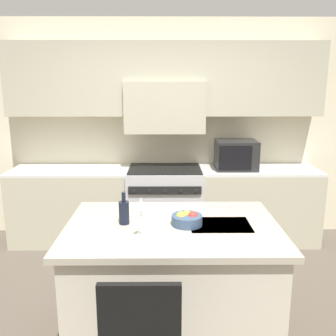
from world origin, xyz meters
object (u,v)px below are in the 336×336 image
at_px(range_stove, 165,205).
at_px(wine_glass_far, 141,204).
at_px(wine_bottle, 124,212).
at_px(microwave, 236,155).
at_px(fruit_bowl, 187,219).
at_px(wine_glass_near, 139,219).

relative_size(range_stove, wine_glass_far, 5.46).
xyz_separation_m(range_stove, wine_bottle, (-0.30, -1.79, 0.55)).
bearing_deg(wine_glass_far, microwave, 58.60).
height_order(range_stove, microwave, microwave).
height_order(range_stove, fruit_bowl, fruit_bowl).
height_order(wine_glass_near, wine_glass_far, same).
distance_m(range_stove, wine_glass_near, 2.09).
bearing_deg(range_stove, microwave, 1.25).
bearing_deg(fruit_bowl, range_stove, 95.07).
bearing_deg(microwave, wine_glass_near, -117.09).
height_order(wine_bottle, wine_glass_far, wine_bottle).
distance_m(range_stove, wine_glass_far, 1.79).
bearing_deg(fruit_bowl, microwave, 69.18).
xyz_separation_m(wine_bottle, wine_glass_near, (0.12, -0.22, 0.02)).
bearing_deg(range_stove, wine_glass_far, -96.18).
xyz_separation_m(microwave, wine_glass_far, (-1.04, -1.70, -0.05)).
relative_size(microwave, wine_glass_far, 2.84).
height_order(range_stove, wine_glass_near, wine_glass_near).
relative_size(range_stove, wine_glass_near, 5.46).
bearing_deg(wine_glass_far, wine_bottle, -138.54).
bearing_deg(wine_glass_near, wine_bottle, 119.02).
height_order(wine_glass_near, fruit_bowl, wine_glass_near).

